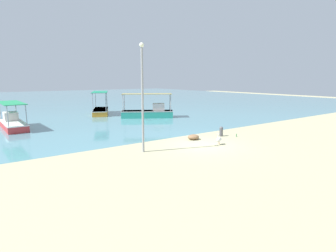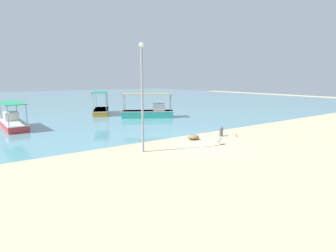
% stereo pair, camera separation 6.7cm
% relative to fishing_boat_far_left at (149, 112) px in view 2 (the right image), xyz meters
% --- Properties ---
extents(ground, '(120.00, 120.00, 0.00)m').
position_rel_fishing_boat_far_left_xyz_m(ground, '(-3.61, -13.38, -0.66)').
color(ground, tan).
extents(harbor_water, '(110.00, 90.00, 0.00)m').
position_rel_fishing_boat_far_left_xyz_m(harbor_water, '(-3.61, 34.62, -0.65)').
color(harbor_water, teal).
rests_on(harbor_water, ground).
extents(fishing_boat_far_left, '(6.03, 4.58, 2.79)m').
position_rel_fishing_boat_far_left_xyz_m(fishing_boat_far_left, '(0.00, 0.00, 0.00)').
color(fishing_boat_far_left, teal).
rests_on(fishing_boat_far_left, harbor_water).
extents(fishing_boat_near_right, '(2.06, 5.66, 2.40)m').
position_rel_fishing_boat_far_left_xyz_m(fishing_boat_near_right, '(-13.78, 1.05, -0.08)').
color(fishing_boat_near_right, '#C63435').
rests_on(fishing_boat_near_right, harbor_water).
extents(fishing_boat_center, '(3.87, 5.97, 2.87)m').
position_rel_fishing_boat_far_left_xyz_m(fishing_boat_center, '(-3.59, 6.09, -0.12)').
color(fishing_boat_center, orange).
rests_on(fishing_boat_center, harbor_water).
extents(pelican, '(0.79, 0.43, 0.80)m').
position_rel_fishing_boat_far_left_xyz_m(pelican, '(-2.57, -13.97, -0.28)').
color(pelican, '#E0997A').
rests_on(pelican, ground).
extents(lamp_post, '(0.28, 0.28, 6.58)m').
position_rel_fishing_boat_far_left_xyz_m(lamp_post, '(-7.77, -12.58, 3.00)').
color(lamp_post, gray).
rests_on(lamp_post, ground).
extents(mooring_bollard, '(0.29, 0.29, 0.79)m').
position_rel_fishing_boat_far_left_xyz_m(mooring_bollard, '(-0.44, -12.12, -0.24)').
color(mooring_bollard, '#47474C').
rests_on(mooring_bollard, ground).
extents(net_pile, '(0.91, 0.77, 0.38)m').
position_rel_fishing_boat_far_left_xyz_m(net_pile, '(-3.01, -11.76, -0.47)').
color(net_pile, brown).
rests_on(net_pile, ground).
extents(glass_bottle, '(0.07, 0.07, 0.27)m').
position_rel_fishing_boat_far_left_xyz_m(glass_bottle, '(0.37, -12.98, -0.55)').
color(glass_bottle, '#3F7F4C').
rests_on(glass_bottle, ground).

